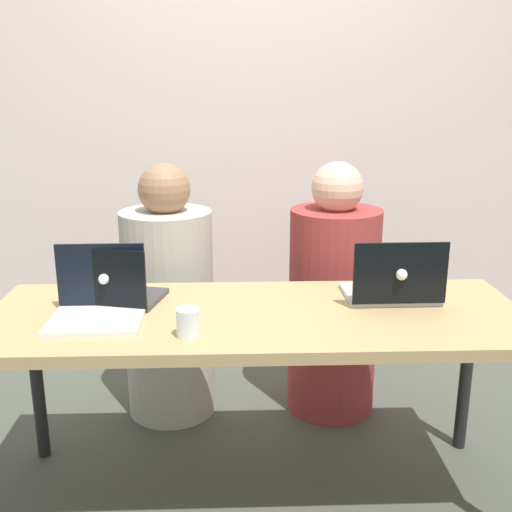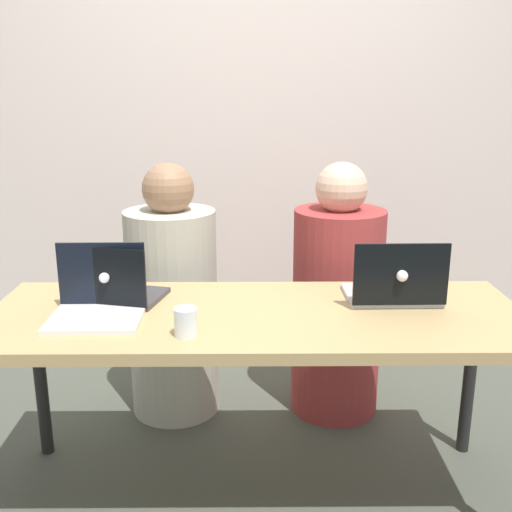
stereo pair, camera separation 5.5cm
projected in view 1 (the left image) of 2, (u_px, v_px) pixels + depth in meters
ground_plane at (257, 494)px, 2.23m from camera, size 12.00×12.00×0.00m
back_wall at (247, 113)px, 3.32m from camera, size 4.76×0.10×2.64m
desk at (257, 330)px, 2.05m from camera, size 1.83×0.66×0.72m
person_on_left at (169, 306)px, 2.69m from camera, size 0.49×0.49×1.15m
person_on_right at (333, 304)px, 2.72m from camera, size 0.44×0.44×1.16m
laptop_front_left at (98, 304)px, 1.97m from camera, size 0.30×0.28×0.23m
laptop_back_right at (393, 287)px, 2.13m from camera, size 0.33×0.28×0.23m
laptop_back_left at (116, 291)px, 2.10m from camera, size 0.33×0.29×0.22m
water_glass_left at (188, 325)px, 1.82m from camera, size 0.07×0.07×0.09m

